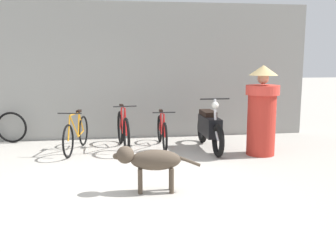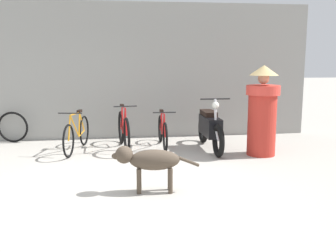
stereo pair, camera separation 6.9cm
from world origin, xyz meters
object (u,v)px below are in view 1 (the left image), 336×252
Objects in this scene: bicycle_2 at (162,132)px; motorcycle at (210,128)px; bicycle_1 at (123,131)px; person_in_robes at (262,110)px; stray_dog at (150,160)px; bicycle_0 at (76,134)px; spare_tire_right at (12,127)px.

bicycle_2 is 1.00m from motorcycle.
person_in_robes is (2.61, -0.92, 0.49)m from bicycle_1.
motorcycle is 2.85m from stray_dog.
bicycle_2 is 0.92× the size of person_in_robes.
stray_dog is at bearing 36.04° from bicycle_0.
motorcycle is 1.12× the size of person_in_robes.
stray_dog is at bearing -9.92° from bicycle_2.
bicycle_0 is at bearing -60.35° from stray_dog.
bicycle_1 is 2.81m from person_in_robes.
bicycle_2 is at bearing -110.13° from motorcycle.
motorcycle is 1.13m from person_in_robes.
bicycle_1 reaches higher than spare_tire_right.
bicycle_0 is 1.01× the size of bicycle_1.
stray_dog is at bearing -54.03° from spare_tire_right.
bicycle_0 is 1.38× the size of stray_dog.
stray_dog is (-0.55, -2.78, 0.13)m from bicycle_2.
bicycle_1 is 2.60m from spare_tire_right.
bicycle_2 is 3.36m from spare_tire_right.
person_in_robes reaches higher than bicycle_1.
bicycle_1 is 0.87× the size of motorcycle.
spare_tire_right is at bearing 22.86° from person_in_robes.
stray_dog is (1.21, -2.66, 0.11)m from bicycle_0.
motorcycle is at bearing 96.72° from bicycle_0.
person_in_robes is (1.80, -0.94, 0.54)m from bicycle_2.
bicycle_1 is 1.37× the size of stray_dog.
bicycle_0 reaches higher than spare_tire_right.
person_in_robes reaches higher than spare_tire_right.
bicycle_0 is 2.92m from stray_dog.
stray_dog is 4.57m from spare_tire_right.
bicycle_1 is 1.06× the size of bicycle_2.
bicycle_1 reaches higher than bicycle_0.
bicycle_0 is 0.98× the size of person_in_robes.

